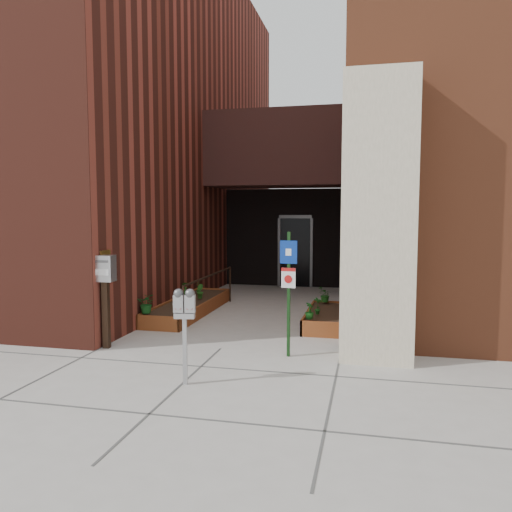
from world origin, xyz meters
The scene contains 15 objects.
ground centered at (0.00, 0.00, 0.00)m, with size 80.00×80.00×0.00m, color #9E9991.
architecture centered at (-0.18, 6.89, 4.98)m, with size 20.00×14.60×10.00m.
planter_left centered at (-1.55, 2.70, 0.13)m, with size 0.90×3.60×0.30m.
planter_right centered at (1.60, 2.20, 0.13)m, with size 0.80×2.20×0.30m.
handrail centered at (-1.05, 2.65, 0.75)m, with size 0.04×3.34×0.90m.
parking_meter centered at (0.05, -1.77, 1.01)m, with size 0.30×0.16×1.30m.
sign_post centered at (1.19, -0.19, 1.23)m, with size 0.27×0.07×2.00m.
payment_dropbox centered at (-1.90, -0.38, 1.14)m, with size 0.33×0.26×1.58m.
shrub_left_a centered at (-1.85, 1.10, 0.50)m, with size 0.36×0.36×0.40m, color #164F1A.
shrub_left_b centered at (-1.40, 2.96, 0.47)m, with size 0.18×0.18×0.33m, color #225919.
shrub_left_c centered at (-1.85, 3.21, 0.46)m, with size 0.18×0.18×0.33m, color #1F5418.
shrub_left_d centered at (-1.65, 3.59, 0.47)m, with size 0.18×0.18×0.34m, color #1F5016.
shrub_right_a centered at (1.35, 1.30, 0.45)m, with size 0.17×0.17×0.31m, color #185519.
shrub_right_b centered at (1.46, 1.77, 0.47)m, with size 0.18×0.18×0.34m, color #195A19.
shrub_right_c centered at (1.48, 3.10, 0.47)m, with size 0.30×0.30×0.33m, color #195117.
Camera 1 is at (2.43, -7.91, 2.32)m, focal length 35.00 mm.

